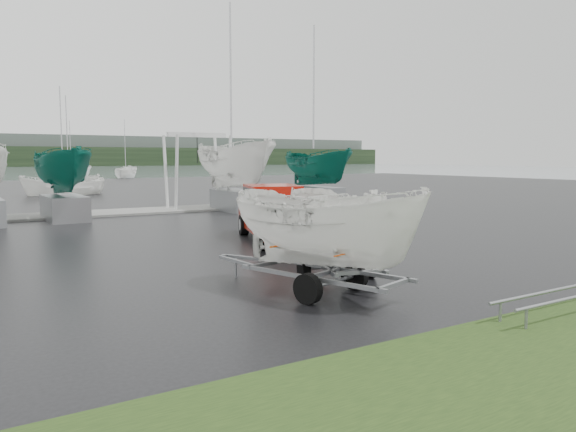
{
  "coord_description": "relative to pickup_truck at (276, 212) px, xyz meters",
  "views": [
    {
      "loc": [
        -7.29,
        -15.27,
        2.81
      ],
      "look_at": [
        0.89,
        -2.26,
        1.2
      ],
      "focal_mm": 35.0,
      "sensor_mm": 36.0,
      "label": 1
    }
  ],
  "objects": [
    {
      "name": "moored_boat_5",
      "position": [
        6.79,
        68.56,
        -0.96
      ],
      "size": [
        3.2,
        3.16,
        11.24
      ],
      "rotation": [
        0.0,
        0.0,
        1.93
      ],
      "color": "white",
      "rests_on": "ground"
    },
    {
      "name": "grass_verge",
      "position": [
        -2.48,
        -12.03,
        -0.96
      ],
      "size": [
        40.0,
        40.0,
        0.0
      ],
      "primitive_type": "plane",
      "color": "#1D3012",
      "rests_on": "ground"
    },
    {
      "name": "moored_boat_6",
      "position": [
        -1.73,
        27.94,
        -0.95
      ],
      "size": [
        2.36,
        2.3,
        11.04
      ],
      "rotation": [
        0.0,
        0.0,
        4.72
      ],
      "color": "white",
      "rests_on": "ground"
    },
    {
      "name": "boat_hoist",
      "position": [
        2.23,
        11.97,
        1.71
      ],
      "size": [
        3.3,
        2.18,
        4.12
      ],
      "color": "silver",
      "rests_on": "ground"
    },
    {
      "name": "trailer_parked",
      "position": [
        -3.13,
        -7.14,
        1.81
      ],
      "size": [
        2.2,
        3.79,
        5.12
      ],
      "rotation": [
        0.0,
        0.0,
        0.3
      ],
      "color": "gray",
      "rests_on": "ground"
    },
    {
      "name": "keelboat_2",
      "position": [
        3.52,
        9.97,
        3.13
      ],
      "size": [
        2.57,
        3.2,
        10.74
      ],
      "color": "gray",
      "rests_on": "ground"
    },
    {
      "name": "ground_plane",
      "position": [
        -2.48,
        -1.03,
        -0.96
      ],
      "size": [
        120.0,
        120.0,
        0.0
      ],
      "primitive_type": "plane",
      "color": "black",
      "rests_on": "ground"
    },
    {
      "name": "keelboat_3",
      "position": [
        8.99,
        10.27,
        2.43
      ],
      "size": [
        2.16,
        3.2,
        10.32
      ],
      "color": "gray",
      "rests_on": "ground"
    },
    {
      "name": "keelboat_1",
      "position": [
        -4.95,
        10.17,
        2.34
      ],
      "size": [
        2.11,
        3.2,
        6.71
      ],
      "color": "gray",
      "rests_on": "ground"
    },
    {
      "name": "trailer_hitched",
      "position": [
        -1.97,
        -5.93,
        1.68
      ],
      "size": [
        2.26,
        3.79,
        4.86
      ],
      "rotation": [
        0.0,
        0.0,
        -0.32
      ],
      "color": "gray",
      "rests_on": "ground"
    },
    {
      "name": "dock",
      "position": [
        -2.48,
        11.97,
        -0.91
      ],
      "size": [
        30.0,
        3.0,
        0.12
      ],
      "primitive_type": "cube",
      "color": "gray",
      "rests_on": "ground"
    },
    {
      "name": "pickup_truck",
      "position": [
        0.0,
        0.0,
        0.0
      ],
      "size": [
        3.53,
        5.85,
        1.84
      ],
      "rotation": [
        0.0,
        0.0,
        -0.32
      ],
      "color": "maroon",
      "rests_on": "ground"
    },
    {
      "name": "moored_boat_3",
      "position": [
        12.6,
        61.57,
        -0.96
      ],
      "size": [
        3.37,
        3.39,
        11.25
      ],
      "rotation": [
        0.0,
        0.0,
        2.62
      ],
      "color": "white",
      "rests_on": "ground"
    },
    {
      "name": "moored_boat_2",
      "position": [
        -0.16,
        34.11,
        -0.95
      ],
      "size": [
        3.02,
        3.01,
        10.81
      ],
      "rotation": [
        0.0,
        0.0,
        0.88
      ],
      "color": "white",
      "rests_on": "ground"
    }
  ]
}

